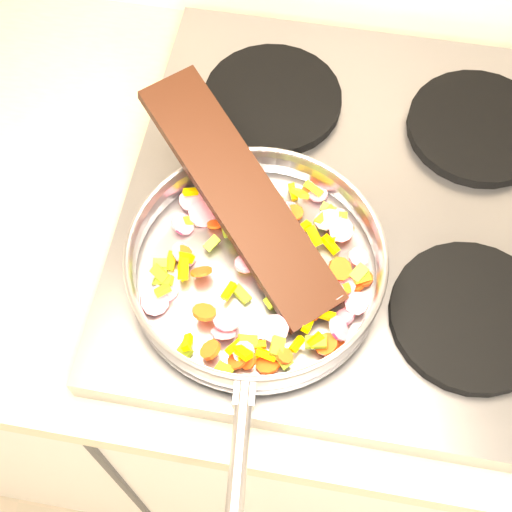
# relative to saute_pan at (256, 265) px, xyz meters

# --- Properties ---
(cooktop) EXTENTS (0.60, 0.60, 0.04)m
(cooktop) POSITION_rel_saute_pan_xyz_m (0.11, 0.14, -0.06)
(cooktop) COLOR #939399
(cooktop) RESTS_ON counter_top
(grate_fl) EXTENTS (0.19, 0.19, 0.02)m
(grate_fl) POSITION_rel_saute_pan_xyz_m (-0.03, -0.00, -0.04)
(grate_fl) COLOR black
(grate_fl) RESTS_ON cooktop
(grate_fr) EXTENTS (0.19, 0.19, 0.02)m
(grate_fr) POSITION_rel_saute_pan_xyz_m (0.25, -0.00, -0.04)
(grate_fr) COLOR black
(grate_fr) RESTS_ON cooktop
(grate_bl) EXTENTS (0.19, 0.19, 0.02)m
(grate_bl) POSITION_rel_saute_pan_xyz_m (-0.03, 0.28, -0.04)
(grate_bl) COLOR black
(grate_bl) RESTS_ON cooktop
(grate_br) EXTENTS (0.19, 0.19, 0.02)m
(grate_br) POSITION_rel_saute_pan_xyz_m (0.25, 0.28, -0.04)
(grate_br) COLOR black
(grate_br) RESTS_ON cooktop
(saute_pan) EXTENTS (0.33, 0.50, 0.05)m
(saute_pan) POSITION_rel_saute_pan_xyz_m (0.00, 0.00, 0.00)
(saute_pan) COLOR #9E9EA5
(saute_pan) RESTS_ON grate_fl
(vegetable_heap) EXTENTS (0.27, 0.27, 0.05)m
(vegetable_heap) POSITION_rel_saute_pan_xyz_m (0.02, -0.00, -0.01)
(vegetable_heap) COLOR #FFC800
(vegetable_heap) RESTS_ON saute_pan
(wooden_spatula) EXTENTS (0.28, 0.29, 0.09)m
(wooden_spatula) POSITION_rel_saute_pan_xyz_m (-0.03, 0.07, 0.03)
(wooden_spatula) COLOR black
(wooden_spatula) RESTS_ON saute_pan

